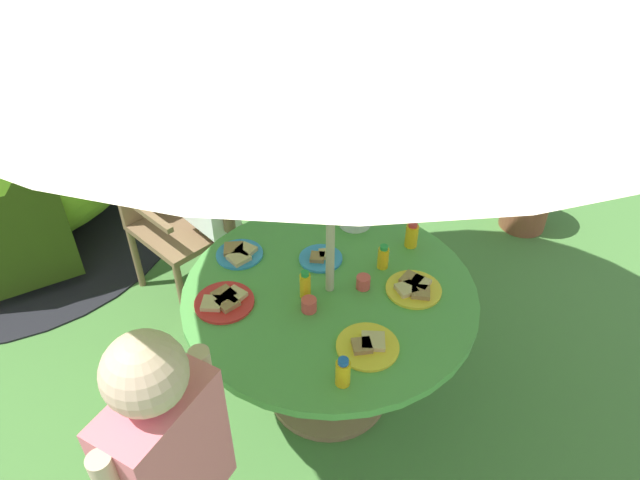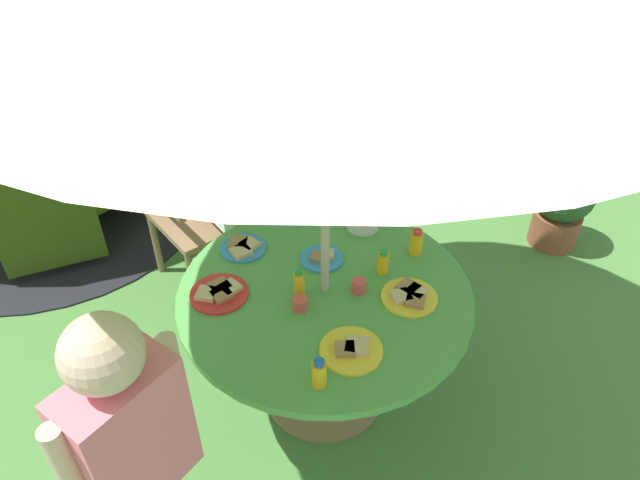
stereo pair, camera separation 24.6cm
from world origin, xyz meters
name	(u,v)px [view 1 (the left image)]	position (x,y,z in m)	size (l,w,h in m)	color
ground_plane	(328,391)	(0.00, 0.00, -0.01)	(10.00, 10.00, 0.02)	#477A38
hedge_backdrop	(172,20)	(0.00, 3.13, 0.93)	(9.00, 0.70, 1.86)	#285623
garden_table	(329,316)	(0.00, 0.00, 0.52)	(1.25, 1.25, 0.68)	#93704C
wooden_chair	(172,207)	(-0.47, 1.11, 0.52)	(0.62, 0.64, 0.94)	brown
potted_plant	(531,187)	(1.78, 0.75, 0.31)	(0.38, 0.38, 0.57)	brown
child_in_white_shirt	(206,185)	(-0.31, 0.85, 0.78)	(0.27, 0.40, 1.22)	brown
child_in_pink_shirt	(168,454)	(-0.78, -0.61, 0.83)	(0.38, 0.36, 1.31)	navy
snack_bowl	(355,218)	(0.30, 0.38, 0.72)	(0.15, 0.15, 0.08)	white
plate_far_left	(224,301)	(-0.43, 0.09, 0.70)	(0.25, 0.25, 0.03)	red
plate_back_edge	(414,288)	(0.32, -0.15, 0.70)	(0.24, 0.24, 0.03)	yellow
plate_far_right	(368,346)	(0.00, -0.36, 0.69)	(0.24, 0.24, 0.03)	yellow
plate_center_back	(239,253)	(-0.29, 0.36, 0.70)	(0.21, 0.21, 0.03)	#338CD8
plate_near_right	(321,258)	(0.04, 0.19, 0.69)	(0.19, 0.19, 0.03)	#338CD8
juice_bottle_near_left	(383,257)	(0.27, 0.04, 0.74)	(0.05, 0.05, 0.12)	yellow
juice_bottle_center_front	(343,372)	(-0.16, -0.47, 0.74)	(0.05, 0.05, 0.12)	yellow
juice_bottle_mid_left	(305,284)	(-0.11, 0.00, 0.75)	(0.05, 0.05, 0.13)	yellow
juice_bottle_mid_right	(412,235)	(0.46, 0.12, 0.74)	(0.06, 0.06, 0.13)	yellow
cup_near	(363,282)	(0.13, -0.05, 0.71)	(0.06, 0.06, 0.06)	#E04C47
cup_far	(309,305)	(-0.13, -0.08, 0.71)	(0.06, 0.06, 0.06)	#E04C47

